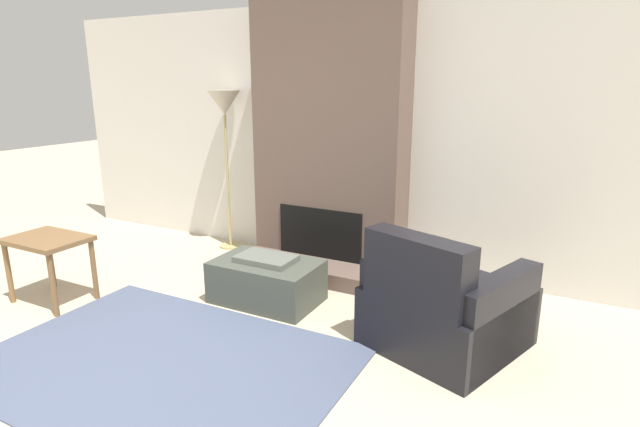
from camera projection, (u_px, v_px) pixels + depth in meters
ground_plane at (108, 421)px, 2.80m from camera, size 24.00×24.00×0.00m
wall_back at (340, 137)px, 5.08m from camera, size 7.18×0.06×2.60m
fireplace at (329, 146)px, 4.87m from camera, size 1.52×0.81×2.60m
ottoman at (267, 280)px, 4.29m from camera, size 0.89×0.57×0.41m
armchair at (441, 310)px, 3.51m from camera, size 1.19×1.22×0.89m
side_table at (48, 248)px, 4.22m from camera, size 0.66×0.47×0.57m
floor_lamp_left at (224, 111)px, 5.38m from camera, size 0.35×0.35×1.76m
area_rug at (161, 363)px, 3.36m from camera, size 2.47×1.71×0.01m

